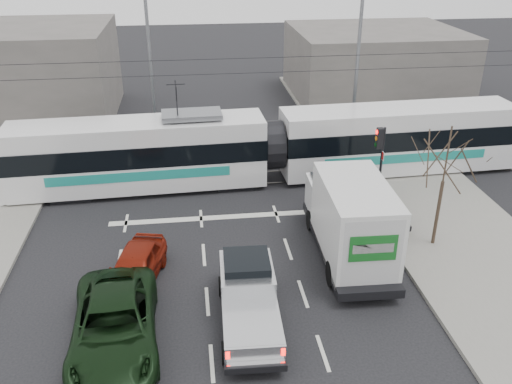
{
  "coord_description": "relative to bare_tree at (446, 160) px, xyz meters",
  "views": [
    {
      "loc": [
        -1.94,
        -15.34,
        11.74
      ],
      "look_at": [
        0.61,
        4.73,
        1.8
      ],
      "focal_mm": 38.0,
      "sensor_mm": 36.0,
      "label": 1
    }
  ],
  "objects": [
    {
      "name": "catenary",
      "position": [
        -7.6,
        7.5,
        0.09
      ],
      "size": [
        60.0,
        0.2,
        7.0
      ],
      "color": "black",
      "rests_on": "ground"
    },
    {
      "name": "bare_tree",
      "position": [
        0.0,
        0.0,
        0.0
      ],
      "size": [
        2.4,
        2.4,
        5.0
      ],
      "color": "#47382B",
      "rests_on": "ground"
    },
    {
      "name": "building_left",
      "position": [
        -21.6,
        19.5,
        -0.79
      ],
      "size": [
        14.0,
        10.0,
        6.0
      ],
      "primitive_type": "cube",
      "color": "slate",
      "rests_on": "ground"
    },
    {
      "name": "building_right",
      "position": [
        4.4,
        21.5,
        -1.29
      ],
      "size": [
        12.0,
        10.0,
        5.0
      ],
      "primitive_type": "cube",
      "color": "slate",
      "rests_on": "ground"
    },
    {
      "name": "sidewalk_right",
      "position": [
        1.4,
        -2.5,
        -3.72
      ],
      "size": [
        6.0,
        60.0,
        0.15
      ],
      "primitive_type": "cube",
      "color": "gray",
      "rests_on": "ground"
    },
    {
      "name": "red_car",
      "position": [
        -11.8,
        -1.05,
        -3.12
      ],
      "size": [
        2.42,
        4.19,
        1.34
      ],
      "primitive_type": "imported",
      "rotation": [
        0.0,
        0.0,
        -0.23
      ],
      "color": "maroon",
      "rests_on": "ground"
    },
    {
      "name": "ground",
      "position": [
        -7.6,
        -2.5,
        -3.79
      ],
      "size": [
        120.0,
        120.0,
        0.0
      ],
      "primitive_type": "plane",
      "color": "black",
      "rests_on": "ground"
    },
    {
      "name": "navy_pickup",
      "position": [
        -2.18,
        2.86,
        -2.84
      ],
      "size": [
        2.8,
        4.85,
        1.93
      ],
      "rotation": [
        0.0,
        0.0,
        0.26
      ],
      "color": "black",
      "rests_on": "ground"
    },
    {
      "name": "green_car",
      "position": [
        -12.19,
        -4.33,
        -3.01
      ],
      "size": [
        2.9,
        5.74,
        1.56
      ],
      "primitive_type": "imported",
      "rotation": [
        0.0,
        0.0,
        0.06
      ],
      "color": "black",
      "rests_on": "ground"
    },
    {
      "name": "rails",
      "position": [
        -7.6,
        7.5,
        -3.78
      ],
      "size": [
        60.0,
        1.6,
        0.03
      ],
      "primitive_type": "cube",
      "color": "#33302D",
      "rests_on": "ground"
    },
    {
      "name": "street_lamp_near",
      "position": [
        -0.29,
        11.5,
        1.32
      ],
      "size": [
        2.38,
        0.25,
        9.0
      ],
      "color": "slate",
      "rests_on": "ground"
    },
    {
      "name": "traffic_signal",
      "position": [
        -1.13,
        4.0,
        -1.05
      ],
      "size": [
        0.44,
        0.44,
        3.6
      ],
      "color": "black",
      "rests_on": "ground"
    },
    {
      "name": "box_truck",
      "position": [
        -3.69,
        -0.34,
        -2.12
      ],
      "size": [
        2.53,
        6.84,
        3.39
      ],
      "rotation": [
        0.0,
        0.0,
        -0.03
      ],
      "color": "black",
      "rests_on": "ground"
    },
    {
      "name": "street_lamp_far",
      "position": [
        -11.79,
        13.5,
        1.32
      ],
      "size": [
        2.38,
        0.25,
        9.0
      ],
      "color": "slate",
      "rests_on": "ground"
    },
    {
      "name": "tram",
      "position": [
        -5.55,
        7.23,
        -1.95
      ],
      "size": [
        25.52,
        3.61,
        5.19
      ],
      "rotation": [
        0.0,
        0.0,
        0.04
      ],
      "color": "white",
      "rests_on": "ground"
    },
    {
      "name": "silver_pickup",
      "position": [
        -7.97,
        -3.54,
        -2.85
      ],
      "size": [
        2.04,
        5.29,
        1.9
      ],
      "rotation": [
        0.0,
        0.0,
        -0.04
      ],
      "color": "black",
      "rests_on": "ground"
    }
  ]
}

